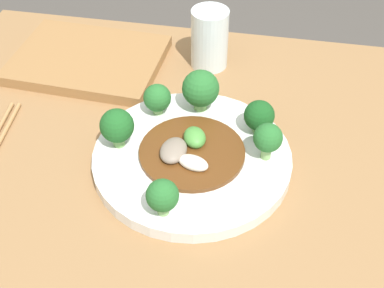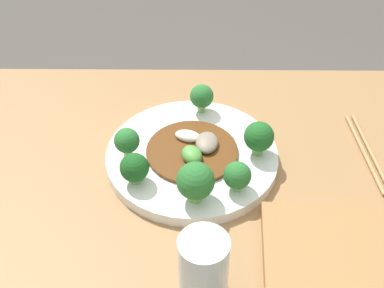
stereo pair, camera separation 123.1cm
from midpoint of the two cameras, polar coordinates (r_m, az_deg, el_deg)
The scene contains 11 objects.
plate at distance 0.60m, azimuth 6.45°, elevation -42.57°, with size 0.29×0.29×0.02m.
broccoli_southwest at distance 0.55m, azimuth -6.53°, elevation -49.20°, with size 0.05×0.05×0.05m.
broccoli_south at distance 0.55m, azimuth 9.55°, elevation -53.05°, with size 0.06×0.06×0.07m.
broccoli_north at distance 0.58m, azimuth 7.73°, elevation -30.58°, with size 0.04×0.04×0.06m.
broccoli_east at distance 0.57m, azimuth 21.58°, elevation -40.32°, with size 0.05×0.05×0.06m.
broccoli_west at distance 0.55m, azimuth -8.26°, elevation -43.26°, with size 0.04×0.04×0.06m.
broccoli_southeast at distance 0.57m, azimuth 18.97°, elevation -49.48°, with size 0.04×0.04×0.05m.
stirfry_center at distance 0.58m, azimuth 7.06°, elevation -42.23°, with size 0.16×0.16×0.03m.
drinking_glass at distance 0.59m, azimuth 16.72°, elevation -67.75°, with size 0.07×0.07×0.11m.
chopsticks at distance 0.70m, azimuth 38.09°, elevation -34.44°, with size 0.04×0.20×0.01m.
cutting_board at distance 0.68m, azimuth 46.03°, elevation -54.48°, with size 0.28×0.22×0.02m.
Camera 2 is at (-0.02, -0.62, 1.39)m, focal length 50.00 mm.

